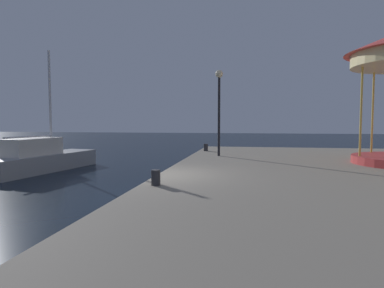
{
  "coord_description": "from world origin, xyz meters",
  "views": [
    {
      "loc": [
        2.81,
        -10.1,
        2.45
      ],
      "look_at": [
        0.52,
        3.34,
        1.53
      ],
      "focal_mm": 31.64,
      "sensor_mm": 36.0,
      "label": 1
    }
  ],
  "objects": [
    {
      "name": "bollard_north",
      "position": [
        0.43,
        -1.73,
        1.0
      ],
      "size": [
        0.24,
        0.24,
        0.4
      ],
      "primitive_type": "cylinder",
      "color": "#2D2D33",
      "rests_on": "quay_dock"
    },
    {
      "name": "lamp_post_mid_promenade",
      "position": [
        1.37,
        5.94,
        3.59
      ],
      "size": [
        0.36,
        0.36,
        4.05
      ],
      "color": "black",
      "rests_on": "quay_dock"
    },
    {
      "name": "ground_plane",
      "position": [
        0.0,
        0.0,
        0.0
      ],
      "size": [
        120.0,
        120.0,
        0.0
      ],
      "primitive_type": "plane",
      "color": "black"
    },
    {
      "name": "sailboat_grey",
      "position": [
        -7.25,
        4.87,
        0.63
      ],
      "size": [
        2.67,
        6.53,
        5.98
      ],
      "color": "gray",
      "rests_on": "ground"
    },
    {
      "name": "bollard_south",
      "position": [
        0.41,
        8.5,
        1.0
      ],
      "size": [
        0.24,
        0.24,
        0.4
      ],
      "primitive_type": "cylinder",
      "color": "#2D2D33",
      "rests_on": "quay_dock"
    }
  ]
}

